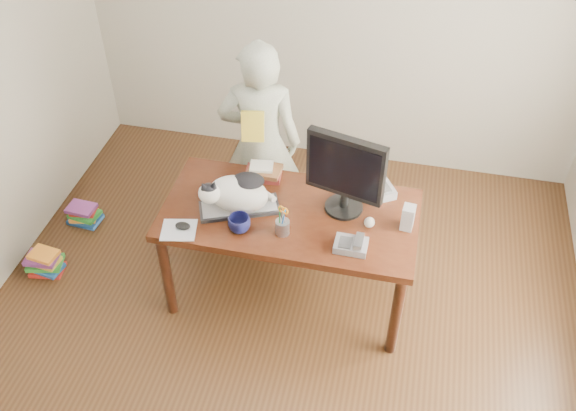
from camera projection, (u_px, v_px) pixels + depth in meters
The scene contains 18 objects.
room at pixel (264, 203), 3.17m from camera, with size 4.50×4.50×4.50m.
desk at pixel (292, 221), 4.16m from camera, with size 1.60×0.80×0.75m.
keyboard at pixel (239, 208), 4.02m from camera, with size 0.53×0.36×0.03m.
cat at pixel (236, 193), 3.93m from camera, with size 0.46×0.36×0.28m.
monitor at pixel (345, 171), 3.81m from camera, with size 0.49×0.29×0.56m.
pen_cup at pixel (283, 226), 3.83m from camera, with size 0.11×0.11×0.22m.
mousepad at pixel (179, 230), 3.89m from camera, with size 0.24×0.23×0.00m.
mouse at pixel (183, 226), 3.88m from camera, with size 0.11×0.08×0.04m.
coffee_mug at pixel (239, 224), 3.85m from camera, with size 0.13×0.13×0.11m, color #0D0E35.
phone at pixel (352, 245), 3.75m from camera, with size 0.20×0.16×0.09m.
speaker at pixel (408, 217), 3.85m from camera, with size 0.08×0.09×0.16m.
baseball at pixel (369, 222), 3.89m from camera, with size 0.07×0.07×0.07m.
book_stack at pixel (264, 172), 4.25m from camera, with size 0.25×0.19×0.09m.
calculator at pixel (378, 188), 4.13m from camera, with size 0.25×0.27×0.07m.
person at pixel (260, 144), 4.48m from camera, with size 0.57×0.38×1.58m, color beige.
held_book at pixel (253, 126), 4.18m from camera, with size 0.16×0.11×0.21m.
book_pile_a at pixel (45, 263), 4.59m from camera, with size 0.27×0.22×0.18m.
book_pile_b at pixel (84, 214), 4.99m from camera, with size 0.26×0.20×0.15m.
Camera 1 is at (0.63, -2.28, 3.46)m, focal length 40.00 mm.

